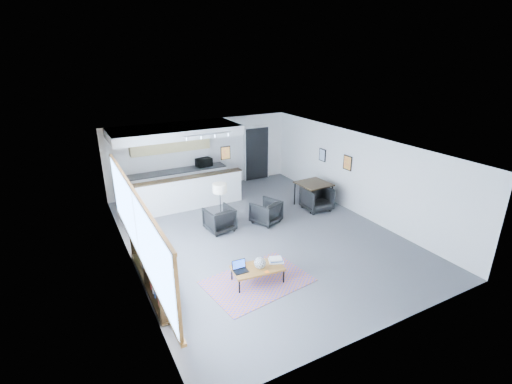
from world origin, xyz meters
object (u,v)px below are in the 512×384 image
armchair_left (219,218)px  floor_lamp (220,190)px  armchair_right (266,211)px  laptop (240,268)px  microwave (204,162)px  dining_chair_near (317,199)px  book_stack (276,260)px  ceramic_pot (260,263)px  dining_table (314,185)px  dining_chair_far (312,191)px  coffee_table (258,268)px

armchair_left → floor_lamp: bearing=-140.4°
armchair_right → laptop: bearing=26.4°
armchair_left → armchair_right: armchair_right is taller
microwave → armchair_left: bearing=-112.9°
dining_chair_near → book_stack: bearing=-137.9°
ceramic_pot → dining_chair_near: (3.64, 2.72, -0.14)m
armchair_left → dining_table: 3.49m
laptop → dining_chair_near: 4.82m
book_stack → dining_chair_near: size_ratio=0.53×
book_stack → microwave: (0.60, 6.15, 0.70)m
book_stack → dining_chair_far: bearing=44.3°
dining_table → dining_chair_near: dining_table is taller
floor_lamp → dining_chair_near: floor_lamp is taller
ceramic_pot → book_stack: ceramic_pot is taller
book_stack → armchair_right: (1.21, 2.59, -0.03)m
dining_table → book_stack: bearing=-137.7°
armchair_right → microwave: bearing=-104.0°
armchair_left → armchair_right: 1.45m
coffee_table → laptop: laptop is taller
laptop → armchair_right: 3.28m
microwave → coffee_table: bearing=-109.0°
coffee_table → book_stack: 0.50m
microwave → dining_table: bearing=-59.4°
laptop → dining_chair_far: laptop is taller
armchair_right → dining_table: size_ratio=0.76×
coffee_table → microwave: size_ratio=2.19×
coffee_table → armchair_left: 2.81m
armchair_left → laptop: bearing=70.0°
dining_table → microwave: (-2.64, 3.20, 0.36)m
book_stack → microwave: 6.22m
armchair_right → dining_table: dining_table is taller
dining_table → microwave: bearing=129.6°
armchair_left → floor_lamp: 0.84m
coffee_table → book_stack: (0.49, 0.02, 0.07)m
laptop → armchair_right: armchair_right is taller
ceramic_pot → armchair_left: (0.23, 2.86, -0.12)m
dining_chair_near → dining_chair_far: dining_chair_near is taller
laptop → dining_chair_near: dining_chair_near is taller
dining_chair_near → dining_chair_far: size_ratio=1.26×
coffee_table → dining_chair_near: bearing=42.6°
floor_lamp → book_stack: bearing=-87.0°
book_stack → dining_chair_near: bearing=39.8°
armchair_left → coffee_table: bearing=78.3°
laptop → armchair_left: bearing=78.9°
laptop → dining_table: bearing=37.5°
floor_lamp → armchair_left: bearing=-134.0°
dining_chair_near → dining_chair_far: 0.98m
coffee_table → microwave: bearing=86.6°
ceramic_pot → dining_chair_near: dining_chair_near is taller
coffee_table → floor_lamp: (0.34, 2.88, 0.88)m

